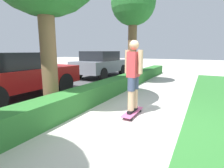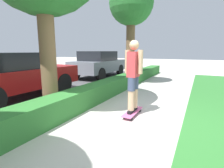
# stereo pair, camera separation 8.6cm
# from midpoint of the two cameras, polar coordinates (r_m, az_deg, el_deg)

# --- Properties ---
(ground_plane) EXTENTS (60.00, 60.00, 0.00)m
(ground_plane) POSITION_cam_midpoint_polar(r_m,az_deg,el_deg) (4.01, 7.50, -11.82)
(ground_plane) COLOR #BCB7AD
(street_asphalt) EXTENTS (17.88, 5.00, 0.01)m
(street_asphalt) POSITION_cam_midpoint_polar(r_m,az_deg,el_deg) (6.66, -28.72, -3.85)
(street_asphalt) COLOR #474749
(street_asphalt) RESTS_ON ground_plane
(hedge_row) EXTENTS (17.88, 0.60, 0.52)m
(hedge_row) POSITION_cam_midpoint_polar(r_m,az_deg,el_deg) (4.69, -11.11, -5.19)
(hedge_row) COLOR #2D702D
(hedge_row) RESTS_ON ground_plane
(skateboard) EXTENTS (0.88, 0.24, 0.09)m
(skateboard) POSITION_cam_midpoint_polar(r_m,az_deg,el_deg) (4.31, 7.31, -9.10)
(skateboard) COLOR #DB5B93
(skateboard) RESTS_ON ground_plane
(skater_person) EXTENTS (0.50, 0.43, 1.68)m
(skater_person) POSITION_cam_midpoint_polar(r_m,az_deg,el_deg) (4.09, 7.61, 3.02)
(skater_person) COLOR black
(skater_person) RESTS_ON skateboard
(tree_far) EXTENTS (1.89, 1.89, 4.48)m
(tree_far) POSITION_cam_midpoint_polar(r_m,az_deg,el_deg) (8.17, 7.23, 24.01)
(tree_far) COLOR brown
(tree_far) RESTS_ON ground_plane
(parked_car_middle) EXTENTS (4.07, 2.09, 1.48)m
(parked_car_middle) POSITION_cam_midpoint_polar(r_m,az_deg,el_deg) (6.44, -29.01, 2.82)
(parked_car_middle) COLOR maroon
(parked_car_middle) RESTS_ON ground_plane
(parked_car_rear) EXTENTS (3.87, 1.83, 1.51)m
(parked_car_rear) POSITION_cam_midpoint_polar(r_m,az_deg,el_deg) (10.42, -3.30, 6.69)
(parked_car_rear) COLOR slate
(parked_car_rear) RESTS_ON ground_plane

